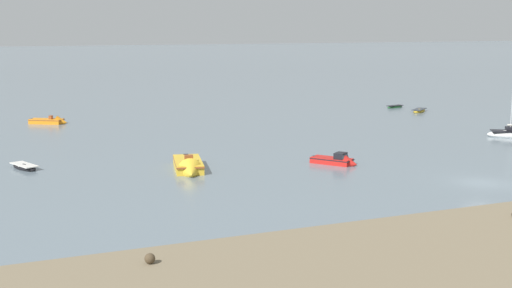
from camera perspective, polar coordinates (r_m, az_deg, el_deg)
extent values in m
plane|color=slate|center=(58.73, 18.41, -3.13)|extent=(800.00, 800.00, 0.00)
sphere|color=#493A28|center=(37.19, -8.91, -9.49)|extent=(0.58, 0.58, 0.58)
cylinder|color=#B7BABF|center=(83.65, 20.71, 3.12)|extent=(0.11, 0.11, 5.99)
ellipsoid|color=gold|center=(104.29, 13.55, 2.72)|extent=(3.93, 3.46, 0.62)
cube|color=#33383F|center=(104.26, 13.55, 2.86)|extent=(3.66, 3.25, 0.08)
cube|color=#33383F|center=(104.27, 13.55, 2.81)|extent=(0.93, 1.11, 0.06)
ellipsoid|color=#23602D|center=(108.85, 11.58, 3.07)|extent=(3.30, 1.77, 0.50)
cube|color=black|center=(108.82, 11.59, 3.18)|extent=(3.05, 1.69, 0.07)
cube|color=black|center=(108.83, 11.59, 3.14)|extent=(0.42, 0.99, 0.05)
cube|color=red|center=(63.77, 6.36, -1.49)|extent=(3.50, 3.99, 0.75)
cone|color=red|center=(62.98, 8.00, -1.67)|extent=(1.90, 1.84, 1.49)
cube|color=black|center=(63.70, 6.40, -1.25)|extent=(3.58, 4.08, 0.08)
cube|color=black|center=(63.27, 7.12, -0.99)|extent=(1.49, 1.43, 0.58)
cube|color=#384751|center=(63.09, 7.49, -0.99)|extent=(1.04, 0.83, 0.46)
cube|color=black|center=(64.53, 4.88, -1.23)|extent=(0.38, 0.36, 0.53)
cube|color=gold|center=(61.28, -5.73, -1.86)|extent=(3.56, 6.09, 1.12)
cone|color=gold|center=(58.37, -5.50, -2.45)|extent=(2.59, 2.23, 2.25)
cube|color=brown|center=(61.13, -5.73, -1.48)|extent=(3.63, 6.22, 0.12)
cube|color=brown|center=(60.25, -5.68, -1.21)|extent=(0.84, 0.65, 0.62)
cube|color=black|center=(63.97, -5.92, -1.21)|extent=(0.51, 0.44, 0.80)
ellipsoid|color=black|center=(64.66, -18.89, -1.86)|extent=(2.52, 3.86, 0.58)
cube|color=silver|center=(64.61, -18.90, -1.65)|extent=(2.38, 3.57, 0.08)
cube|color=silver|center=(64.63, -18.89, -1.73)|extent=(1.13, 0.63, 0.06)
cube|color=orange|center=(93.39, -17.20, 1.78)|extent=(4.51, 3.70, 0.83)
cone|color=orange|center=(92.44, -15.97, 1.76)|extent=(1.99, 2.11, 1.66)
cube|color=brown|center=(93.33, -17.19, 1.96)|extent=(4.61, 3.78, 0.09)
cube|color=brown|center=(93.03, -16.86, 2.16)|extent=(0.60, 0.66, 0.46)
cube|color=black|center=(94.30, -18.33, 1.87)|extent=(0.39, 0.42, 0.59)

